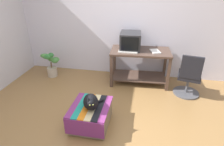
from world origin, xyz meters
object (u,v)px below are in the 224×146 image
object	(u,v)px
ottoman_with_blanket	(91,115)
potted_plant	(51,63)
desk	(140,61)
book	(155,51)
tv_monitor	(130,41)
office_chair	(189,78)
keyboard	(128,52)
cat	(91,102)

from	to	relation	value
ottoman_with_blanket	potted_plant	bearing A→B (deg)	133.47
desk	book	world-z (taller)	book
ottoman_with_blanket	tv_monitor	bearing A→B (deg)	75.02
book	potted_plant	bearing A→B (deg)	164.09
potted_plant	office_chair	xyz separation A→B (m)	(3.08, -0.28, 0.06)
keyboard	book	xyz separation A→B (m)	(0.56, 0.13, -0.00)
ottoman_with_blanket	keyboard	bearing A→B (deg)	73.57
book	ottoman_with_blanket	bearing A→B (deg)	-139.30
book	office_chair	distance (m)	0.86
keyboard	office_chair	size ratio (longest dim) A/B	0.45
book	cat	size ratio (longest dim) A/B	0.64
tv_monitor	ottoman_with_blanket	size ratio (longest dim) A/B	0.77
desk	potted_plant	bearing A→B (deg)	178.96
cat	potted_plant	xyz separation A→B (m)	(-1.45, 1.54, -0.14)
book	cat	distance (m)	1.87
potted_plant	keyboard	bearing A→B (deg)	-2.57
book	ottoman_with_blanket	xyz separation A→B (m)	(-0.97, -1.55, -0.60)
potted_plant	desk	bearing A→B (deg)	2.22
tv_monitor	ottoman_with_blanket	world-z (taller)	tv_monitor
tv_monitor	office_chair	size ratio (longest dim) A/B	0.60
book	potted_plant	size ratio (longest dim) A/B	0.42
book	desk	bearing A→B (deg)	156.86
desk	cat	xyz separation A→B (m)	(-0.64, -1.62, -0.05)
cat	office_chair	distance (m)	2.06
potted_plant	ottoman_with_blanket	bearing A→B (deg)	-46.53
desk	potted_plant	distance (m)	2.10
keyboard	ottoman_with_blanket	world-z (taller)	keyboard
tv_monitor	book	xyz separation A→B (m)	(0.54, -0.09, -0.16)
keyboard	book	size ratio (longest dim) A/B	1.49
ottoman_with_blanket	office_chair	xyz separation A→B (m)	(1.66, 1.21, 0.21)
desk	ottoman_with_blanket	xyz separation A→B (m)	(-0.67, -1.58, -0.34)
keyboard	potted_plant	size ratio (longest dim) A/B	0.63
keyboard	potted_plant	distance (m)	1.89
tv_monitor	desk	bearing A→B (deg)	-17.96
keyboard	cat	bearing A→B (deg)	-105.15
tv_monitor	cat	size ratio (longest dim) A/B	1.29
book	tv_monitor	bearing A→B (deg)	153.08
tv_monitor	potted_plant	distance (m)	1.96
desk	tv_monitor	size ratio (longest dim) A/B	2.43
book	office_chair	world-z (taller)	office_chair
tv_monitor	book	bearing A→B (deg)	-13.11
potted_plant	office_chair	size ratio (longest dim) A/B	0.71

